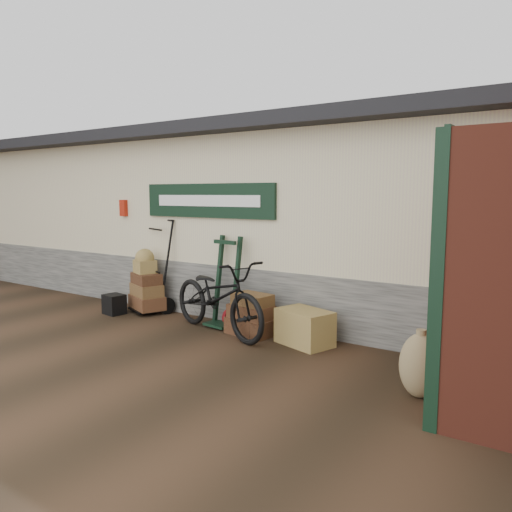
% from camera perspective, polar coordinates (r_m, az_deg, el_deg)
% --- Properties ---
extents(ground, '(80.00, 80.00, 0.00)m').
position_cam_1_polar(ground, '(7.52, -8.38, -8.87)').
color(ground, black).
rests_on(ground, ground).
extents(station_building, '(14.40, 4.10, 3.20)m').
position_cam_1_polar(station_building, '(9.44, 2.74, 4.41)').
color(station_building, '#4C4C47').
rests_on(station_building, ground).
extents(porter_trolley, '(1.00, 0.88, 1.66)m').
position_cam_1_polar(porter_trolley, '(8.89, -11.35, -0.98)').
color(porter_trolley, black).
rests_on(porter_trolley, ground).
extents(green_barrow, '(0.56, 0.49, 1.41)m').
position_cam_1_polar(green_barrow, '(7.78, -3.54, -2.93)').
color(green_barrow, black).
rests_on(green_barrow, ground).
extents(suitcase_stack, '(0.76, 0.54, 0.62)m').
position_cam_1_polar(suitcase_stack, '(7.38, -0.58, -6.61)').
color(suitcase_stack, '#3A1F12').
rests_on(suitcase_stack, ground).
extents(wicker_hamper, '(0.85, 0.69, 0.48)m').
position_cam_1_polar(wicker_hamper, '(6.93, 5.58, -8.13)').
color(wicker_hamper, brown).
rests_on(wicker_hamper, ground).
extents(black_trunk, '(0.38, 0.34, 0.34)m').
position_cam_1_polar(black_trunk, '(8.97, -15.89, -5.32)').
color(black_trunk, black).
rests_on(black_trunk, ground).
extents(bicycle, '(1.33, 2.26, 1.24)m').
position_cam_1_polar(bicycle, '(7.38, -4.35, -4.16)').
color(bicycle, black).
rests_on(bicycle, ground).
extents(burlap_sack_left, '(0.53, 0.48, 0.73)m').
position_cam_1_polar(burlap_sack_left, '(5.99, 22.71, -9.92)').
color(burlap_sack_left, brown).
rests_on(burlap_sack_left, ground).
extents(burlap_sack_right, '(0.44, 0.38, 0.67)m').
position_cam_1_polar(burlap_sack_right, '(5.43, 18.22, -11.82)').
color(burlap_sack_right, brown).
rests_on(burlap_sack_right, ground).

